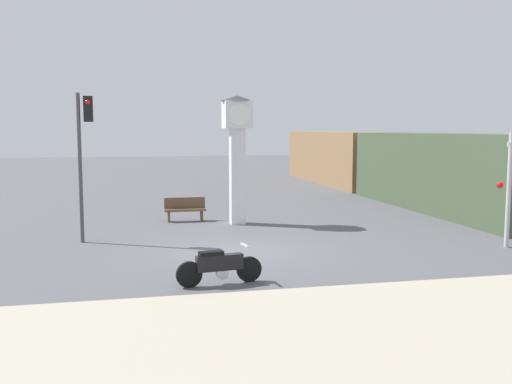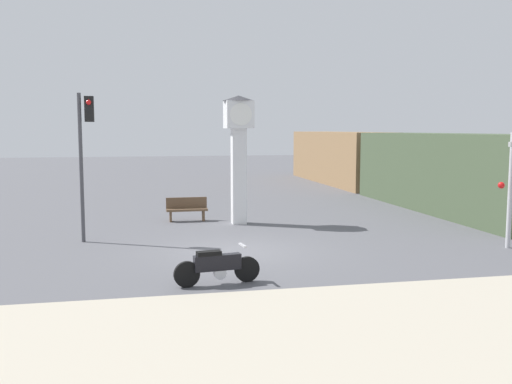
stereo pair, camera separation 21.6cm
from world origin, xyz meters
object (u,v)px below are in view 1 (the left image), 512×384
clock_tower (237,139)px  freight_train (378,163)px  motorcycle (219,266)px  railroad_crossing_signal (509,185)px  bench (185,209)px  traffic_light (84,141)px

clock_tower → freight_train: 12.78m
motorcycle → railroad_crossing_signal: size_ratio=0.58×
freight_train → motorcycle: bearing=-124.7°
freight_train → bench: size_ratio=16.61×
traffic_light → bench: bearing=45.5°
clock_tower → freight_train: clock_tower is taller
railroad_crossing_signal → bench: bearing=142.0°
bench → railroad_crossing_signal: bearing=-38.0°
clock_tower → bench: (-1.89, 1.05, -2.71)m
motorcycle → freight_train: bearing=47.5°
clock_tower → freight_train: bearing=41.1°
motorcycle → traffic_light: traffic_light is taller
freight_train → bench: freight_train is taller
railroad_crossing_signal → clock_tower: bearing=139.9°
traffic_light → clock_tower: bearing=24.8°
railroad_crossing_signal → motorcycle: bearing=-166.2°
traffic_light → railroad_crossing_signal: 13.15m
clock_tower → traffic_light: (-5.35, -2.48, 0.02)m
motorcycle → bench: size_ratio=1.28×
motorcycle → freight_train: size_ratio=0.08×
clock_tower → freight_train: size_ratio=0.18×
freight_train → traffic_light: bearing=-144.0°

